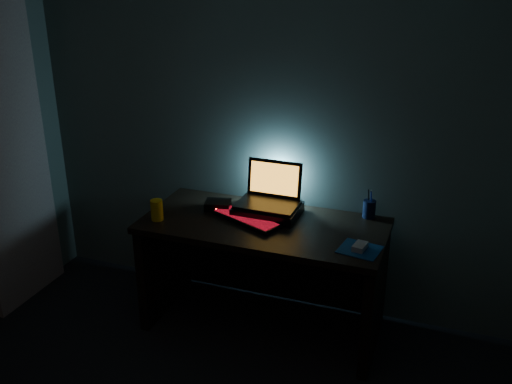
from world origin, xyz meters
TOP-DOWN VIEW (x-y plane):
  - room at (0.00, 0.00)m, footprint 3.50×4.00m
  - desk at (0.00, 1.67)m, footprint 1.50×0.70m
  - curtain at (-1.71, 1.42)m, footprint 0.06×0.65m
  - riser at (-0.02, 1.75)m, footprint 0.40×0.31m
  - laptop at (-0.02, 1.80)m, footprint 0.38×0.29m
  - keyboard at (-0.11, 1.60)m, footprint 0.48×0.32m
  - mousepad at (0.62, 1.47)m, footprint 0.25×0.23m
  - mouse at (0.62, 1.47)m, footprint 0.08×0.11m
  - pen_cup at (0.59, 1.92)m, footprint 0.10×0.10m
  - juice_glass at (-0.64, 1.44)m, footprint 0.10×0.10m
  - router at (-0.35, 1.72)m, footprint 0.19×0.16m

SIDE VIEW (x-z plane):
  - desk at x=0.00m, z-range 0.12..0.87m
  - mousepad at x=0.62m, z-range 0.75..0.75m
  - keyboard at x=-0.11m, z-range 0.75..0.78m
  - mouse at x=0.62m, z-range 0.75..0.79m
  - router at x=-0.35m, z-range 0.75..0.80m
  - riser at x=-0.02m, z-range 0.75..0.81m
  - pen_cup at x=0.59m, z-range 0.75..0.86m
  - juice_glass at x=-0.64m, z-range 0.75..0.88m
  - laptop at x=-0.02m, z-range 0.74..1.00m
  - curtain at x=-1.71m, z-range 0.00..2.30m
  - room at x=0.00m, z-range 0.00..2.50m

